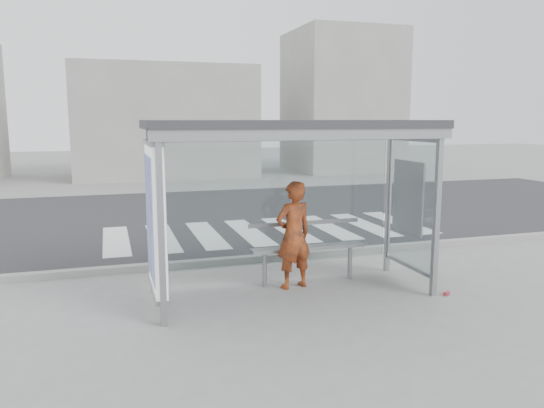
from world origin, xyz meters
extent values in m
plane|color=gray|center=(0.00, 0.00, 0.00)|extent=(80.00, 80.00, 0.00)
cube|color=#272729|center=(0.00, 7.00, 0.00)|extent=(30.00, 10.00, 0.01)
cube|color=gray|center=(0.00, 1.95, 0.06)|extent=(30.00, 0.18, 0.12)
cube|color=silver|center=(-2.50, 4.50, 0.00)|extent=(0.55, 3.00, 0.00)
cube|color=silver|center=(-1.50, 4.50, 0.00)|extent=(0.55, 3.00, 0.00)
cube|color=silver|center=(-0.50, 4.50, 0.00)|extent=(0.55, 3.00, 0.00)
cube|color=silver|center=(0.50, 4.50, 0.00)|extent=(0.55, 3.00, 0.00)
cube|color=silver|center=(1.50, 4.50, 0.00)|extent=(0.55, 3.00, 0.00)
cube|color=silver|center=(2.50, 4.50, 0.00)|extent=(0.55, 3.00, 0.00)
cube|color=silver|center=(3.50, 4.50, 0.00)|extent=(0.55, 3.00, 0.00)
cube|color=silver|center=(4.50, 4.50, 0.00)|extent=(0.55, 3.00, 0.00)
cube|color=gray|center=(-2.00, -0.70, 1.25)|extent=(0.08, 0.08, 2.50)
cube|color=gray|center=(2.00, -0.70, 1.25)|extent=(0.08, 0.08, 2.50)
cube|color=gray|center=(-2.00, 0.70, 1.25)|extent=(0.08, 0.08, 2.50)
cube|color=gray|center=(2.00, 0.70, 1.25)|extent=(0.08, 0.08, 2.50)
cube|color=#2D2D30|center=(0.00, 0.00, 2.56)|extent=(4.25, 1.65, 0.12)
cube|color=gray|center=(0.00, -0.76, 2.45)|extent=(4.25, 0.06, 0.18)
cube|color=white|center=(0.00, 0.70, 1.30)|extent=(3.80, 0.02, 2.00)
cube|color=white|center=(-2.00, 0.00, 1.30)|extent=(0.15, 1.25, 2.00)
cube|color=#3546C1|center=(-1.92, 0.00, 1.30)|extent=(0.01, 1.10, 1.70)
cylinder|color=#DB4213|center=(-1.91, 0.25, 1.55)|extent=(0.02, 0.32, 0.32)
cube|color=white|center=(2.00, 0.00, 1.30)|extent=(0.03, 1.25, 2.00)
cube|color=beige|center=(1.97, 0.05, 1.40)|extent=(0.03, 0.86, 1.16)
cube|color=gray|center=(0.00, 18.00, 2.50)|extent=(8.00, 5.00, 5.00)
cube|color=gray|center=(9.00, 18.00, 3.50)|extent=(5.00, 5.00, 7.00)
imported|color=#CE5C13|center=(0.12, 0.30, 0.85)|extent=(0.69, 0.54, 1.69)
cube|color=gray|center=(0.44, 0.47, 0.58)|extent=(1.90, 0.23, 0.05)
cylinder|color=gray|center=(-0.30, 0.47, 0.28)|extent=(0.07, 0.07, 0.56)
cylinder|color=gray|center=(1.18, 0.47, 0.28)|extent=(0.07, 0.07, 0.56)
cube|color=gray|center=(0.44, 0.66, 0.95)|extent=(1.90, 0.04, 0.06)
cylinder|color=#C13847|center=(2.20, -0.76, 0.03)|extent=(0.13, 0.11, 0.06)
camera|label=1|loc=(-2.60, -7.31, 2.64)|focal=35.00mm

